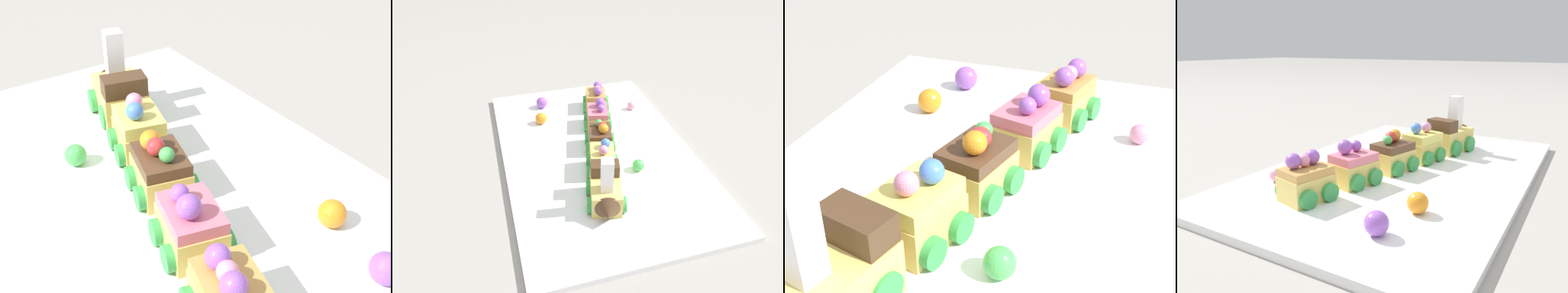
{
  "view_description": "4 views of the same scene",
  "coord_description": "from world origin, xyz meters",
  "views": [
    {
      "loc": [
        -0.4,
        0.23,
        0.35
      ],
      "look_at": [
        -0.02,
        -0.03,
        0.06
      ],
      "focal_mm": 50.0,
      "sensor_mm": 36.0,
      "label": 1
    },
    {
      "loc": [
        0.63,
        -0.2,
        0.5
      ],
      "look_at": [
        0.01,
        -0.02,
        0.04
      ],
      "focal_mm": 35.0,
      "sensor_mm": 36.0,
      "label": 2
    },
    {
      "loc": [
        0.36,
        0.15,
        0.29
      ],
      "look_at": [
        -0.02,
        0.01,
        0.06
      ],
      "focal_mm": 50.0,
      "sensor_mm": 36.0,
      "label": 3
    },
    {
      "loc": [
        -0.55,
        -0.27,
        0.21
      ],
      "look_at": [
        -0.04,
        0.03,
        0.06
      ],
      "focal_mm": 35.0,
      "sensor_mm": 36.0,
      "label": 4
    }
  ],
  "objects": [
    {
      "name": "gumball_purple",
      "position": [
        -0.22,
        -0.08,
        0.03
      ],
      "size": [
        0.03,
        0.03,
        0.03
      ],
      "primitive_type": "sphere",
      "color": "#9956C6",
      "rests_on": "display_board"
    },
    {
      "name": "gumball_orange",
      "position": [
        -0.15,
        -0.09,
        0.03
      ],
      "size": [
        0.03,
        0.03,
        0.03
      ],
      "primitive_type": "sphere",
      "color": "orange",
      "rests_on": "display_board"
    },
    {
      "name": "ground_plane",
      "position": [
        0.0,
        0.0,
        0.0
      ],
      "size": [
        10.0,
        10.0,
        0.0
      ],
      "primitive_type": "plane",
      "color": "gray"
    },
    {
      "name": "cake_car_lemon",
      "position": [
        0.06,
        -0.01,
        0.04
      ],
      "size": [
        0.07,
        0.08,
        0.07
      ],
      "rotation": [
        0.0,
        0.0,
        -0.24
      ],
      "color": "#EACC66",
      "rests_on": "display_board"
    },
    {
      "name": "cake_car_strawberry",
      "position": [
        -0.1,
        0.03,
        0.04
      ],
      "size": [
        0.07,
        0.08,
        0.07
      ],
      "rotation": [
        0.0,
        0.0,
        -0.24
      ],
      "color": "#EACC66",
      "rests_on": "display_board"
    },
    {
      "name": "display_board",
      "position": [
        0.0,
        0.0,
        0.01
      ],
      "size": [
        0.61,
        0.39,
        0.01
      ],
      "primitive_type": "cube",
      "color": "white",
      "rests_on": "ground_plane"
    },
    {
      "name": "gumball_green",
      "position": [
        0.08,
        0.06,
        0.02
      ],
      "size": [
        0.02,
        0.02,
        0.02
      ],
      "primitive_type": "sphere",
      "color": "#4CBC56",
      "rests_on": "display_board"
    },
    {
      "name": "cake_car_chocolate",
      "position": [
        -0.01,
        0.01,
        0.04
      ],
      "size": [
        0.07,
        0.08,
        0.07
      ],
      "rotation": [
        0.0,
        0.0,
        -0.24
      ],
      "color": "#EACC66",
      "rests_on": "display_board"
    },
    {
      "name": "cake_train_locomotive",
      "position": [
        0.16,
        -0.03,
        0.04
      ],
      "size": [
        0.12,
        0.09,
        0.11
      ],
      "rotation": [
        0.0,
        0.0,
        -0.24
      ],
      "color": "#EACC66",
      "rests_on": "display_board"
    }
  ]
}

